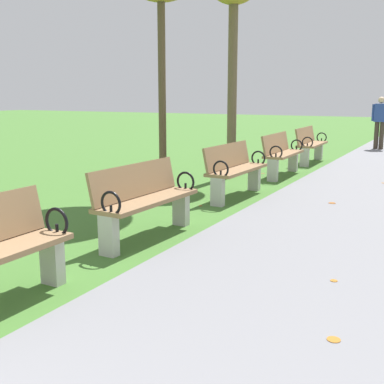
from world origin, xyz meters
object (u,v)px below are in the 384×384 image
Objects in this scene: park_bench_6 at (310,144)px; park_bench_3 at (145,199)px; park_bench_5 at (282,153)px; park_bench_4 at (235,169)px; pedestrian_walking at (380,120)px.

park_bench_3 is at bearing -90.00° from park_bench_6.
park_bench_5 is (-0.00, 5.26, 0.00)m from park_bench_3.
park_bench_4 is at bearing -90.00° from park_bench_6.
park_bench_3 is 1.00× the size of park_bench_4.
park_bench_5 is at bearing 90.00° from park_bench_3.
park_bench_4 is 4.86m from park_bench_6.
park_bench_4 and park_bench_5 have the same top height.
park_bench_4 is at bearing -97.11° from pedestrian_walking.
park_bench_5 is 2.33m from park_bench_6.
park_bench_3 is 5.26m from park_bench_5.
park_bench_3 is 11.71m from pedestrian_walking.
park_bench_4 is (-0.00, 2.74, 0.00)m from park_bench_3.
park_bench_6 is 4.22m from pedestrian_walking.
park_bench_3 is 1.01× the size of park_bench_6.
park_bench_3 is at bearing -90.00° from park_bench_5.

